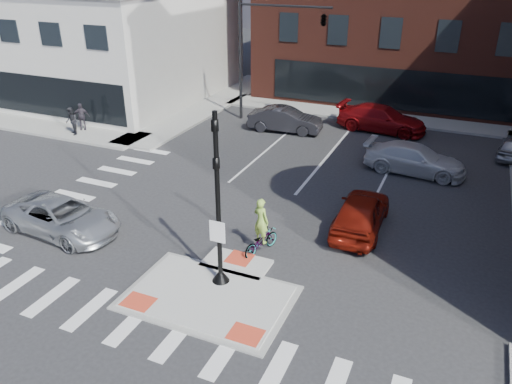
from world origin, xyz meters
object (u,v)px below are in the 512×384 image
at_px(bg_car_dark, 285,120).
at_px(pedestrian_a, 71,121).
at_px(bg_car_red, 382,119).
at_px(pedestrian_b, 81,116).
at_px(white_pickup, 415,159).
at_px(red_sedan, 361,212).
at_px(cyclist, 261,235).
at_px(silver_suv, 62,217).

distance_m(bg_car_dark, pedestrian_a, 13.19).
bearing_deg(pedestrian_a, bg_car_red, 66.47).
xyz_separation_m(bg_car_red, pedestrian_a, (-17.17, -8.79, 0.20)).
xyz_separation_m(bg_car_dark, pedestrian_b, (-11.74, -5.25, 0.24)).
bearing_deg(bg_car_dark, white_pickup, -118.29).
relative_size(red_sedan, pedestrian_b, 2.71).
height_order(white_pickup, cyclist, cyclist).
xyz_separation_m(red_sedan, pedestrian_a, (-18.84, 4.32, 0.22)).
relative_size(bg_car_dark, pedestrian_b, 2.72).
relative_size(red_sedan, pedestrian_a, 2.69).
bearing_deg(pedestrian_a, silver_suv, -10.47).
height_order(red_sedan, pedestrian_a, pedestrian_a).
height_order(red_sedan, pedestrian_b, pedestrian_b).
height_order(white_pickup, pedestrian_a, pedestrian_a).
bearing_deg(bg_car_red, cyclist, -179.49).
xyz_separation_m(red_sedan, bg_car_red, (-1.67, 13.11, 0.02)).
relative_size(cyclist, pedestrian_a, 1.31).
height_order(red_sedan, cyclist, cyclist).
distance_m(red_sedan, bg_car_red, 13.21).
bearing_deg(silver_suv, red_sedan, -60.43).
bearing_deg(red_sedan, white_pickup, -101.23).
height_order(silver_suv, bg_car_red, bg_car_red).
height_order(white_pickup, pedestrian_b, pedestrian_b).
xyz_separation_m(silver_suv, bg_car_red, (9.29, 18.13, 0.11)).
xyz_separation_m(red_sedan, pedestrian_b, (-18.98, 5.35, 0.22)).
xyz_separation_m(bg_car_red, cyclist, (-1.36, -16.31, -0.05)).
relative_size(bg_car_dark, cyclist, 2.06).
bearing_deg(silver_suv, bg_car_red, -22.19).
xyz_separation_m(silver_suv, red_sedan, (10.96, 5.02, 0.08)).
bearing_deg(bg_car_dark, silver_suv, 161.37).
bearing_deg(silver_suv, pedestrian_a, 45.09).
relative_size(white_pickup, pedestrian_b, 2.99).
height_order(white_pickup, bg_car_red, bg_car_red).
distance_m(silver_suv, bg_car_dark, 16.05).
xyz_separation_m(cyclist, pedestrian_b, (-15.96, 8.55, 0.25)).
height_order(bg_car_dark, cyclist, cyclist).
height_order(silver_suv, red_sedan, red_sedan).
xyz_separation_m(bg_car_dark, cyclist, (4.22, -13.79, -0.01)).
height_order(white_pickup, bg_car_dark, bg_car_dark).
relative_size(silver_suv, white_pickup, 0.99).
bearing_deg(red_sedan, pedestrian_b, -17.23).
relative_size(bg_car_red, cyclist, 2.48).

